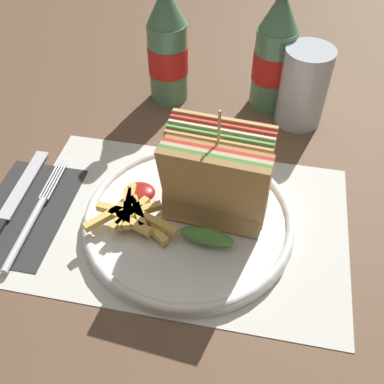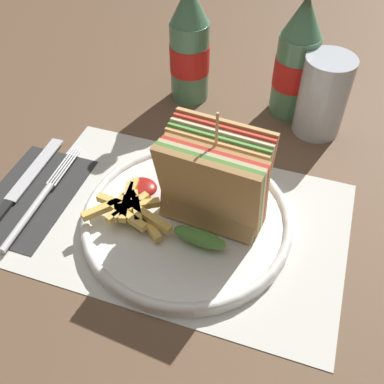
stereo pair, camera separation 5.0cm
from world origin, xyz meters
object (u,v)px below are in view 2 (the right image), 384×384
Objects in this scene: plate_main at (187,219)px; glass_near at (322,100)px; coke_bottle_far at (296,61)px; knife at (17,191)px; coke_bottle_near at (190,47)px; club_sandwich at (214,184)px; fork at (36,205)px.

plate_main is 2.15× the size of glass_near.
knife is at bearing -135.59° from coke_bottle_far.
coke_bottle_near reaches higher than glass_near.
club_sandwich reaches higher than fork.
plate_main is 0.24m from knife.
plate_main is at bearing -117.30° from glass_near.
coke_bottle_near is (-0.09, 0.27, 0.08)m from plate_main.
coke_bottle_near reaches higher than plate_main.
fork is at bearing -23.65° from knife.
club_sandwich is 0.28m from coke_bottle_far.
glass_near is (0.36, 0.27, 0.05)m from knife.
fork is at bearing -168.35° from club_sandwich.
coke_bottle_near is at bearing 69.39° from fork.
coke_bottle_far is (0.27, 0.32, 0.08)m from fork.
glass_near reaches higher than fork.
coke_bottle_far is at bearing 43.02° from knife.
knife is at bearing -174.35° from plate_main.
knife is 0.34m from coke_bottle_near.
plate_main is at bearing 4.26° from knife.
coke_bottle_far is at bearing 80.31° from club_sandwich.
coke_bottle_near is 0.22m from glass_near.
plate_main reaches higher than fork.
coke_bottle_near is at bearing 174.08° from glass_near.
plate_main is 1.65× the size of club_sandwich.
coke_bottle_far reaches higher than fork.
plate_main is 1.25× the size of coke_bottle_near.
coke_bottle_near is (0.11, 0.31, 0.08)m from fork.
fork is 0.91× the size of coke_bottle_far.
club_sandwich is at bearing -112.02° from glass_near.
coke_bottle_near is 1.72× the size of glass_near.
fork is 0.43m from coke_bottle_far.
fork is at bearing -109.22° from coke_bottle_near.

